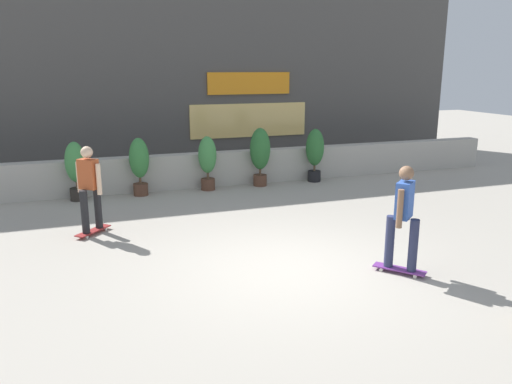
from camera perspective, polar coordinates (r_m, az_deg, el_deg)
The scene contains 10 objects.
ground_plane at distance 8.09m, azimuth 3.55°, elevation -8.64°, with size 48.00×48.00×0.00m, color #A8A093.
planter_wall at distance 13.46m, azimuth -6.34°, elevation 2.51°, with size 18.00×0.40×0.90m, color #B2ADA3.
building_backdrop at distance 17.12m, azimuth -9.71°, elevation 14.26°, with size 20.00×2.08×6.50m.
potted_plant_0 at distance 12.63m, azimuth -19.80°, elevation 2.68°, with size 0.47×0.47×1.42m.
potted_plant_1 at distance 12.69m, azimuth -13.11°, elevation 3.28°, with size 0.48×0.48×1.44m.
potted_plant_2 at distance 12.99m, azimuth -5.53°, elevation 3.70°, with size 0.47×0.47×1.40m.
potted_plant_3 at distance 13.38m, azimuth 0.47°, elevation 4.54°, with size 0.54×0.54×1.56m.
potted_plant_4 at distance 14.01m, azimuth 6.70°, elevation 4.62°, with size 0.50×0.50×1.47m.
skater_far_left at distance 9.91m, azimuth -18.38°, elevation 0.62°, with size 0.69×0.72×1.70m.
skater_by_wall_left at distance 7.90m, azimuth 16.39°, elevation -2.51°, with size 0.67×0.74×1.70m.
Camera 1 is at (-2.93, -6.87, 3.11)m, focal length 35.23 mm.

